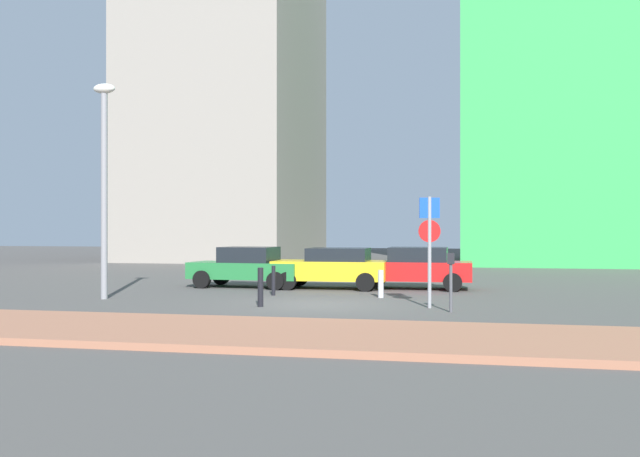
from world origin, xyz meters
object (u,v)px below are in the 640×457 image
Objects in this scene: parking_meter at (451,274)px; traffic_bollard_far at (260,287)px; street_lamp at (104,171)px; traffic_bollard_near at (381,284)px; parked_car_red at (415,267)px; parking_sign_post at (429,238)px; traffic_bollard_mid at (273,281)px; parked_car_yellow at (333,267)px; parked_car_green at (248,267)px.

traffic_bollard_far is (-5.14, 0.21, -0.44)m from parking_meter.
street_lamp is 7.67× the size of traffic_bollard_near.
parking_meter is 1.77× the size of traffic_bollard_near.
traffic_bollard_near is (8.17, 2.22, -3.46)m from street_lamp.
parking_sign_post is (0.90, -6.02, 1.12)m from parked_car_red.
traffic_bollard_mid is at bearing 148.66° from parking_meter.
parking_sign_post reaches higher than parking_meter.
street_lamp is 6.35m from traffic_bollard_far.
parked_car_red is 0.62× the size of street_lamp.
traffic_bollard_far reaches higher than traffic_bollard_mid.
parked_car_yellow is at bearing 82.96° from traffic_bollard_far.
parked_car_yellow is at bearing 125.64° from traffic_bollard_near.
parking_sign_post is (6.92, -5.46, 1.13)m from parked_car_green.
parked_car_red is (6.03, 0.56, 0.02)m from parked_car_green.
parked_car_green is 3.40m from traffic_bollard_mid.
traffic_bollard_near is 0.80× the size of traffic_bollard_far.
traffic_bollard_near is at bearing 122.88° from parking_meter.
traffic_bollard_mid is (-3.46, -0.01, 0.05)m from traffic_bollard_near.
street_lamp is at bearing -154.87° from traffic_bollard_mid.
traffic_bollard_far is at bearing -80.08° from traffic_bollard_mid.
parked_car_red reaches higher than traffic_bollard_mid.
parking_meter is at bearing -31.34° from traffic_bollard_mid.
parked_car_green is 6.00m from traffic_bollard_near.
parked_car_red is 1.36× the size of parking_sign_post.
parking_meter is at bearing -2.35° from traffic_bollard_far.
parked_car_yellow is 7.79m from parking_meter.
parked_car_green is at bearing 151.51° from traffic_bollard_near.
traffic_bollard_far is at bearing -11.28° from street_lamp.
traffic_bollard_far is at bearing 177.65° from parking_meter.
parking_meter is 0.23× the size of street_lamp.
street_lamp is 6.23m from traffic_bollard_mid.
traffic_bollard_near is (2.12, -2.95, -0.35)m from parked_car_yellow.
parked_car_yellow is 2.91m from parked_car_red.
parking_meter is 1.41× the size of traffic_bollard_far.
parked_car_green is 6.05m from parked_car_red.
parked_car_yellow is 4.25× the size of traffic_bollard_mid.
parked_car_green is 2.81× the size of parking_meter.
street_lamp reaches higher than parking_sign_post.
parking_meter reaches higher than traffic_bollard_mid.
parking_sign_post reaches higher than parked_car_green.
parked_car_yellow is 3.78× the size of traffic_bollard_far.
parking_sign_post is at bearing -2.20° from street_lamp.
traffic_bollard_mid is at bearing 99.92° from traffic_bollard_far.
parked_car_red reaches higher than parked_car_green.
parked_car_green is at bearing -174.67° from parked_car_red.
traffic_bollard_near is (-2.26, 3.49, -0.55)m from parking_meter.
parking_sign_post is at bearing -57.46° from traffic_bollard_near.
traffic_bollard_mid is (-4.22, -3.43, -0.30)m from parked_car_red.
parked_car_green reaches higher than traffic_bollard_mid.
traffic_bollard_near is (-0.76, -3.42, -0.35)m from parked_car_red.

